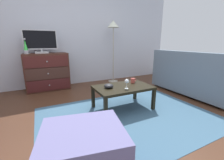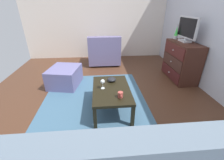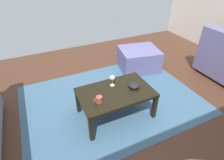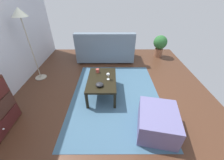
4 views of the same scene
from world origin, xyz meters
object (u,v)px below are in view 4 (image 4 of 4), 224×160
bowl_decorative (100,85)px  ottoman (157,122)px  standing_lamp (21,20)px  potted_plant (160,44)px  mug (98,71)px  couch_large (106,49)px  coffee_table (102,81)px  wine_glass (108,75)px

bowl_decorative → ottoman: bearing=-125.9°
standing_lamp → potted_plant: standing_lamp is taller
potted_plant → ottoman: bearing=163.7°
mug → couch_large: couch_large is taller
mug → bowl_decorative: size_ratio=0.76×
coffee_table → potted_plant: 2.73m
coffee_table → mug: 0.31m
coffee_table → ottoman: bearing=-135.3°
coffee_table → ottoman: size_ratio=1.35×
coffee_table → bowl_decorative: bowl_decorative is taller
coffee_table → standing_lamp: bearing=68.3°
mug → ottoman: (-1.23, -1.06, -0.24)m
coffee_table → wine_glass: 0.21m
couch_large → mug: bearing=175.3°
mug → standing_lamp: size_ratio=0.07×
ottoman → standing_lamp: 3.32m
mug → potted_plant: (1.76, -1.93, -0.01)m
coffee_table → standing_lamp: 2.11m
mug → couch_large: size_ratio=0.07×
mug → bowl_decorative: bearing=-171.1°
wine_glass → bowl_decorative: (-0.24, 0.16, -0.08)m
mug → standing_lamp: 1.90m
coffee_table → mug: (0.27, 0.11, 0.09)m
coffee_table → potted_plant: potted_plant is taller
coffee_table → mug: mug is taller
bowl_decorative → standing_lamp: (0.92, 1.65, 1.01)m
couch_large → ottoman: couch_large is taller
wine_glass → bowl_decorative: wine_glass is taller
standing_lamp → wine_glass: bearing=-110.6°
coffee_table → wine_glass: wine_glass is taller
standing_lamp → potted_plant: size_ratio=2.33×
wine_glass → ottoman: 1.28m
wine_glass → couch_large: size_ratio=0.09×
coffee_table → couch_large: (1.77, -0.02, 0.01)m
potted_plant → mug: bearing=132.4°
coffee_table → mug: size_ratio=8.31×
coffee_table → ottoman: (-0.96, -0.95, -0.15)m
couch_large → ottoman: (-2.73, -0.93, -0.16)m
mug → potted_plant: bearing=-47.6°
bowl_decorative → standing_lamp: bearing=60.8°
bowl_decorative → potted_plant: (2.29, -1.85, 0.00)m
wine_glass → ottoman: wine_glass is taller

